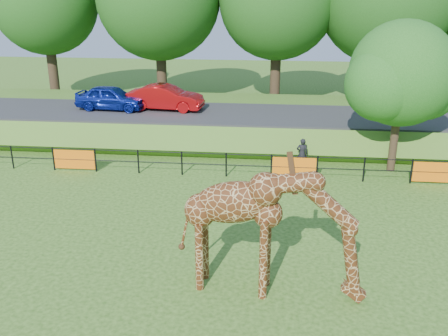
# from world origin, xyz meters

# --- Properties ---
(ground) EXTENTS (90.00, 90.00, 0.00)m
(ground) POSITION_xyz_m (0.00, 0.00, 0.00)
(ground) COLOR #2A5114
(ground) RESTS_ON ground
(giraffe) EXTENTS (5.22, 1.52, 3.67)m
(giraffe) POSITION_xyz_m (2.11, -0.75, 1.84)
(giraffe) COLOR #4F2710
(giraffe) RESTS_ON ground
(perimeter_fence) EXTENTS (28.07, 0.10, 1.10)m
(perimeter_fence) POSITION_xyz_m (0.00, 8.00, 0.55)
(perimeter_fence) COLOR black
(perimeter_fence) RESTS_ON ground
(embankment) EXTENTS (40.00, 9.00, 1.30)m
(embankment) POSITION_xyz_m (0.00, 15.50, 0.65)
(embankment) COLOR #2A5114
(embankment) RESTS_ON ground
(road) EXTENTS (40.00, 5.00, 0.12)m
(road) POSITION_xyz_m (0.00, 14.00, 1.36)
(road) COLOR #2B2C2E
(road) RESTS_ON embankment
(car_blue) EXTENTS (4.11, 1.94, 1.36)m
(car_blue) POSITION_xyz_m (-7.14, 14.18, 2.10)
(car_blue) COLOR #1429A6
(car_blue) RESTS_ON road
(car_red) EXTENTS (4.36, 1.89, 1.40)m
(car_red) POSITION_xyz_m (-4.08, 14.46, 2.12)
(car_red) COLOR #B40C0F
(car_red) RESTS_ON road
(visitor) EXTENTS (0.53, 0.36, 1.44)m
(visitor) POSITION_xyz_m (3.40, 9.44, 0.72)
(visitor) COLOR black
(visitor) RESTS_ON ground
(tree_east) EXTENTS (5.40, 4.71, 6.76)m
(tree_east) POSITION_xyz_m (7.60, 9.63, 4.28)
(tree_east) COLOR #342717
(tree_east) RESTS_ON ground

